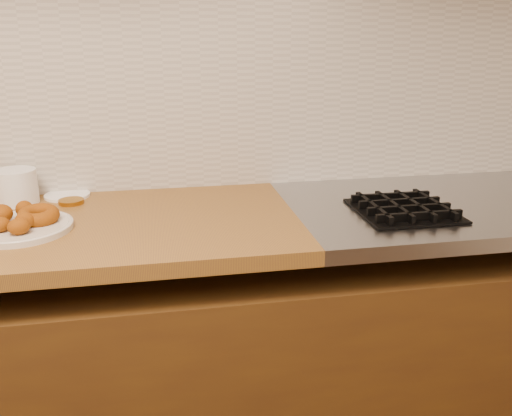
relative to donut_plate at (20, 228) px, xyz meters
name	(u,v)px	position (x,y,z in m)	size (l,w,h in m)	color
wall_back	(103,41)	(0.21, 0.35, 0.44)	(4.00, 0.02, 2.70)	#BEAA8E
base_cabinet	(123,385)	(0.21, 0.04, -0.52)	(3.60, 0.60, 0.77)	#4C2F0F
stovetop	(499,203)	(1.36, 0.04, -0.03)	(1.30, 0.62, 0.04)	#9EA0A5
backsplash	(107,94)	(0.21, 0.34, 0.29)	(3.60, 0.02, 0.60)	beige
burner_grates	(509,202)	(1.34, -0.04, 0.00)	(0.91, 0.26, 0.03)	black
donut_plate	(20,228)	(0.00, 0.00, 0.00)	(0.26, 0.26, 0.01)	beige
ring_donut	(38,215)	(0.04, 0.02, 0.03)	(0.10, 0.10, 0.04)	#904804
fried_dough_chunks	(8,218)	(-0.02, 0.00, 0.03)	(0.15, 0.19, 0.05)	#904804
plastic_tub	(16,187)	(-0.06, 0.25, 0.04)	(0.12, 0.12, 0.10)	white
tub_lid	(67,195)	(0.07, 0.29, 0.00)	(0.13, 0.13, 0.01)	white
brass_jar_lid	(71,202)	(0.10, 0.21, 0.00)	(0.07, 0.07, 0.01)	#A46B17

